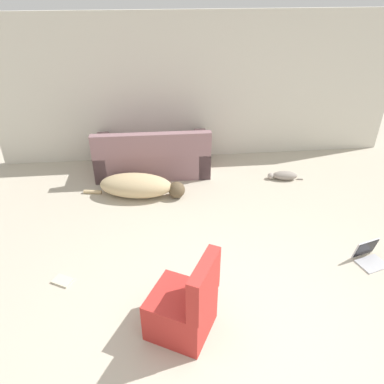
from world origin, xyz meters
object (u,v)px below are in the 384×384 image
at_px(dog, 139,186).
at_px(book_cream, 63,281).
at_px(couch, 153,157).
at_px(cat, 284,176).
at_px(laptop_open, 368,255).
at_px(side_chair, 185,308).

xyz_separation_m(dog, book_cream, (-0.85, -1.80, -0.16)).
xyz_separation_m(couch, cat, (2.19, -0.51, -0.21)).
bearing_deg(couch, laptop_open, 135.70).
height_order(couch, laptop_open, couch).
relative_size(couch, laptop_open, 4.78).
relative_size(couch, cat, 3.21).
bearing_deg(laptop_open, cat, 84.75).
xyz_separation_m(cat, laptop_open, (0.40, -2.08, 0.01)).
bearing_deg(dog, couch, 83.71).
bearing_deg(laptop_open, side_chair, -177.54).
relative_size(couch, book_cream, 7.29).
distance_m(laptop_open, book_cream, 3.68).
bearing_deg(dog, cat, 16.81).
bearing_deg(laptop_open, book_cream, 163.64).
bearing_deg(cat, couch, -3.30).
bearing_deg(dog, laptop_open, -22.25).
bearing_deg(cat, book_cream, 42.10).
relative_size(dog, cat, 2.70).
height_order(dog, cat, dog).
xyz_separation_m(book_cream, side_chair, (1.35, -0.80, 0.30)).
bearing_deg(book_cream, couch, 67.13).
bearing_deg(cat, dog, 16.22).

